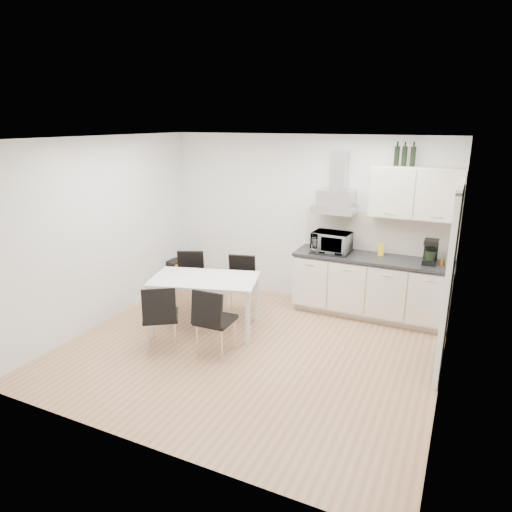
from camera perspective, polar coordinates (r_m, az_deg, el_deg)
The scene contains 15 objects.
ground at distance 5.91m, azimuth -0.94°, elevation -11.61°, with size 4.50×4.50×0.00m, color tan.
wall_back at distance 7.21m, azimuth 6.03°, elevation 4.56°, with size 4.50×0.10×2.60m, color white.
wall_front at distance 3.83m, azimuth -14.40°, elevation -6.88°, with size 4.50×0.10×2.60m, color white.
wall_left at distance 6.69m, azimuth -18.61°, elevation 2.83°, with size 0.10×4.00×2.60m, color white.
wall_right at distance 4.90m, azimuth 23.35°, elevation -2.51°, with size 0.10×4.00×2.60m, color white.
ceiling at distance 5.21m, azimuth -1.08°, elevation 14.49°, with size 4.50×4.50×0.00m, color white.
doorway at distance 5.50m, azimuth 22.91°, elevation -3.20°, with size 0.08×1.04×2.10m, color white.
kitchenette at distance 6.79m, azimuth 14.63°, elevation -0.75°, with size 2.22×0.64×2.52m.
dining_table at distance 6.22m, azimuth -6.44°, elevation -3.44°, with size 1.58×1.17×0.75m.
chair_far_left at distance 6.99m, azimuth -8.33°, elevation -3.26°, with size 0.44×0.50×0.88m, color black, non-canonical shape.
chair_far_right at distance 6.72m, azimuth -2.09°, elevation -3.90°, with size 0.44×0.50×0.88m, color black, non-canonical shape.
chair_near_left at distance 5.86m, azimuth -11.81°, elevation -7.45°, with size 0.44×0.50×0.88m, color black, non-canonical shape.
chair_near_right at distance 5.65m, azimuth -5.08°, elevation -8.05°, with size 0.44×0.50×0.88m, color black, non-canonical shape.
guitar_amp at distance 8.12m, azimuth -9.24°, elevation -1.93°, with size 0.38×0.62×0.49m.
floor_speaker at distance 7.98m, azimuth -3.81°, elevation -2.93°, with size 0.16×0.14×0.26m, color black.
Camera 1 is at (2.30, -4.67, 2.79)m, focal length 32.00 mm.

